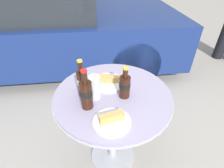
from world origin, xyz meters
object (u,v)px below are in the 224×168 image
object	(u,v)px
cola_bottle_center	(86,93)
lunch_plate_near	(108,81)
bistro_table	(113,109)
cola_bottle_left	(125,86)
drinking_glass	(95,88)
lunch_plate_far	(112,121)
parked_car	(43,24)
cola_bottle_right	(82,82)

from	to	relation	value
cola_bottle_center	lunch_plate_near	size ratio (longest dim) A/B	1.08
bistro_table	cola_bottle_left	distance (m)	0.24
cola_bottle_left	drinking_glass	size ratio (longest dim) A/B	1.38
lunch_plate_far	parked_car	xyz separation A→B (m)	(-0.80, 2.13, -0.13)
cola_bottle_left	cola_bottle_right	size ratio (longest dim) A/B	0.84
parked_car	lunch_plate_far	bearing A→B (deg)	-69.39
bistro_table	parked_car	size ratio (longest dim) A/B	0.20
cola_bottle_left	lunch_plate_far	world-z (taller)	cola_bottle_left
cola_bottle_right	cola_bottle_center	size ratio (longest dim) A/B	0.99
lunch_plate_near	parked_car	distance (m)	1.95
bistro_table	cola_bottle_center	bearing A→B (deg)	-148.08
bistro_table	cola_bottle_center	world-z (taller)	cola_bottle_center
drinking_glass	parked_car	size ratio (longest dim) A/B	0.04
parked_car	cola_bottle_right	bearing A→B (deg)	-70.96
cola_bottle_left	cola_bottle_center	xyz separation A→B (m)	(-0.24, -0.07, 0.02)
cola_bottle_right	drinking_glass	distance (m)	0.09
cola_bottle_right	lunch_plate_near	size ratio (longest dim) A/B	1.07
drinking_glass	parked_car	distance (m)	2.05
cola_bottle_right	drinking_glass	size ratio (longest dim) A/B	1.64
cola_bottle_left	drinking_glass	world-z (taller)	cola_bottle_left
cola_bottle_left	lunch_plate_far	size ratio (longest dim) A/B	1.02
drinking_glass	parked_car	world-z (taller)	parked_car
cola_bottle_center	parked_car	xyz separation A→B (m)	(-0.67, 1.99, -0.22)
drinking_glass	parked_car	xyz separation A→B (m)	(-0.72, 1.91, -0.19)
bistro_table	lunch_plate_far	world-z (taller)	lunch_plate_far
cola_bottle_left	lunch_plate_near	size ratio (longest dim) A/B	0.90
bistro_table	lunch_plate_near	size ratio (longest dim) A/B	3.31
cola_bottle_center	cola_bottle_left	bearing A→B (deg)	16.52
cola_bottle_right	cola_bottle_left	bearing A→B (deg)	-9.74
cola_bottle_left	drinking_glass	bearing A→B (deg)	175.89
bistro_table	lunch_plate_far	distance (m)	0.29
drinking_glass	lunch_plate_near	distance (m)	0.18
bistro_table	cola_bottle_center	distance (m)	0.31
bistro_table	cola_bottle_right	bearing A→B (deg)	176.42
cola_bottle_right	lunch_plate_far	xyz separation A→B (m)	(0.15, -0.26, -0.09)
parked_car	bistro_table	bearing A→B (deg)	-66.08
cola_bottle_center	parked_car	world-z (taller)	parked_car
cola_bottle_left	lunch_plate_far	bearing A→B (deg)	-116.58
bistro_table	cola_bottle_right	xyz separation A→B (m)	(-0.19, 0.01, 0.24)
cola_bottle_left	cola_bottle_center	world-z (taller)	cola_bottle_center
cola_bottle_center	drinking_glass	size ratio (longest dim) A/B	1.66
lunch_plate_near	lunch_plate_far	bearing A→B (deg)	-92.16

